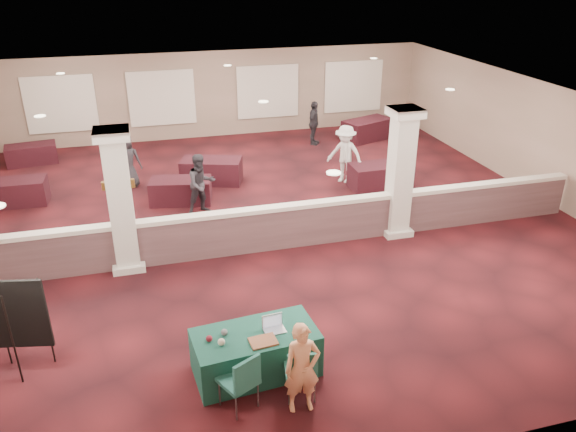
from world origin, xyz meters
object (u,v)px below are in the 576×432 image
object	(u,v)px
far_table_front_right	(380,176)
attendee_d	(127,160)
far_table_back_center	(212,171)
woman	(302,368)
conf_chair_main	(301,370)
far_table_back_right	(367,129)
near_table	(256,352)
conf_chair_side	(242,378)
far_table_front_left	(15,192)
far_table_back_left	(32,154)
attendee_c	(314,123)
attendee_b	(345,154)
attendee_a	(201,184)
far_table_front_center	(181,191)
easel_board	(15,315)

from	to	relation	value
far_table_front_right	attendee_d	bearing A→B (deg)	163.90
far_table_back_center	woman	bearing A→B (deg)	-90.35
conf_chair_main	woman	xyz separation A→B (m)	(-0.05, -0.19, 0.19)
far_table_front_right	far_table_back_right	bearing A→B (deg)	71.90
near_table	conf_chair_side	size ratio (longest dim) A/B	1.99
far_table_front_left	far_table_back_left	bearing A→B (deg)	90.00
far_table_back_center	attendee_c	distance (m)	5.05
conf_chair_side	attendee_b	bearing A→B (deg)	33.42
attendee_c	attendee_d	xyz separation A→B (m)	(-6.62, -2.50, 0.03)
attendee_d	near_table	bearing A→B (deg)	116.54
far_table_back_left	attendee_d	bearing A→B (deg)	-43.89
conf_chair_side	attendee_a	size ratio (longest dim) A/B	0.62
near_table	far_table_back_center	distance (m)	8.87
far_table_front_center	far_table_back_left	distance (m)	6.44
attendee_d	conf_chair_main	bearing A→B (deg)	118.60
conf_chair_side	far_table_front_center	xyz separation A→B (m)	(-0.12, 8.33, -0.26)
conf_chair_side	easel_board	distance (m)	3.82
attendee_a	attendee_c	size ratio (longest dim) A/B	1.04
near_table	conf_chair_side	world-z (taller)	conf_chair_side
conf_chair_main	far_table_front_left	world-z (taller)	conf_chair_main
attendee_b	attendee_d	size ratio (longest dim) A/B	1.08
far_table_back_left	far_table_back_right	world-z (taller)	far_table_back_right
far_table_back_center	easel_board	bearing A→B (deg)	-118.57
near_table	easel_board	xyz separation A→B (m)	(-3.70, 1.02, 0.74)
far_table_back_center	far_table_back_right	distance (m)	6.94
easel_board	attendee_a	world-z (taller)	easel_board
far_table_back_center	attendee_b	xyz separation A→B (m)	(3.94, -1.05, 0.52)
easel_board	far_table_front_right	bearing A→B (deg)	45.84
easel_board	far_table_back_center	world-z (taller)	easel_board
far_table_back_left	attendee_b	world-z (taller)	attendee_b
conf_chair_side	attendee_c	distance (m)	13.46
far_table_front_left	far_table_back_right	distance (m)	12.27
attendee_a	conf_chair_side	bearing A→B (deg)	-111.03
woman	far_table_back_left	size ratio (longest dim) A/B	0.96
far_table_back_right	attendee_c	world-z (taller)	attendee_c
far_table_front_center	far_table_back_center	bearing A→B (deg)	51.12
woman	easel_board	bearing A→B (deg)	156.24
far_table_front_center	attendee_c	size ratio (longest dim) A/B	1.06
far_table_front_center	far_table_back_right	world-z (taller)	far_table_back_right
far_table_front_center	far_table_front_right	world-z (taller)	far_table_front_right
conf_chair_main	attendee_c	distance (m)	13.16
far_table_front_left	attendee_a	xyz separation A→B (m)	(4.99, -1.98, 0.48)
woman	attendee_d	distance (m)	10.43
woman	conf_chair_main	bearing A→B (deg)	78.36
conf_chair_main	far_table_back_left	world-z (taller)	conf_chair_main
conf_chair_side	attendee_b	size ratio (longest dim) A/B	0.57
conf_chair_main	far_table_front_right	bearing A→B (deg)	68.17
near_table	easel_board	world-z (taller)	easel_board
conf_chair_main	attendee_c	size ratio (longest dim) A/B	0.61
far_table_front_left	attendee_c	size ratio (longest dim) A/B	1.08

